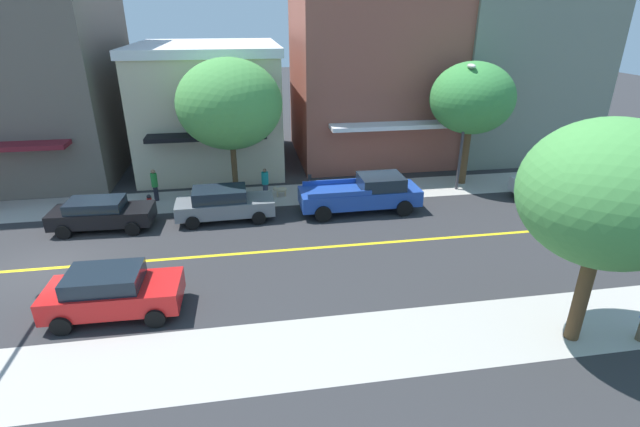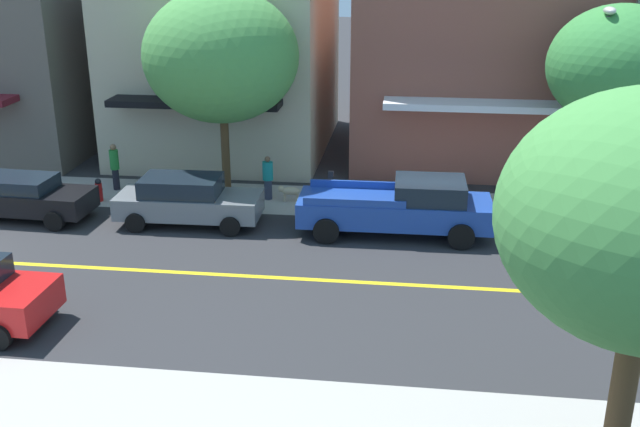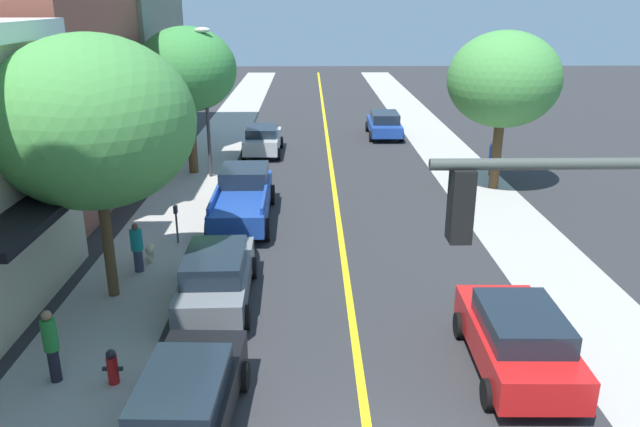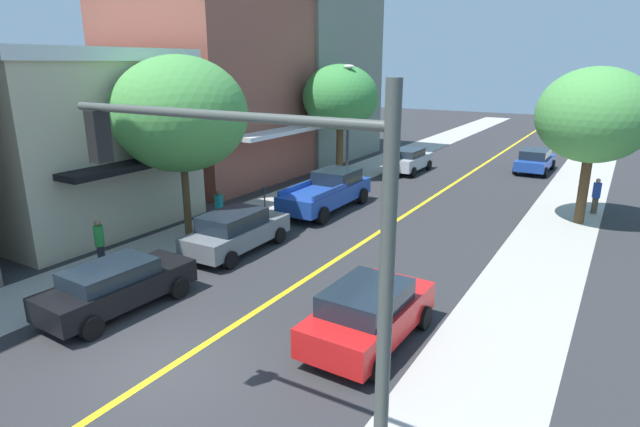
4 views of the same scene
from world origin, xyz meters
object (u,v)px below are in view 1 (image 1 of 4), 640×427
(grey_sedan_left_curb, at_px, (224,203))
(street_tree_left_near, at_px, (230,104))
(street_tree_left_far, at_px, (609,194))
(fire_hydrant, at_px, (150,202))
(blue_pickup_truck, at_px, (363,194))
(parking_meter, at_px, (310,183))
(street_lamp, at_px, (465,115))
(street_tree_right_corner, at_px, (472,98))
(pedestrian_green_shirt, at_px, (155,184))
(red_sedan_right_curb, at_px, (112,292))
(black_sedan_left_curb, at_px, (101,213))
(small_dog, at_px, (280,190))
(silver_sedan_left_curb, at_px, (553,184))
(pedestrian_teal_shirt, at_px, (265,182))

(grey_sedan_left_curb, bearing_deg, street_tree_left_near, 78.65)
(street_tree_left_far, relative_size, grey_sedan_left_curb, 1.46)
(street_tree_left_far, relative_size, fire_hydrant, 8.10)
(blue_pickup_truck, bearing_deg, grey_sedan_left_curb, 179.06)
(street_tree_left_near, xyz_separation_m, street_tree_left_far, (13.88, 10.24, -0.21))
(parking_meter, height_order, street_lamp, street_lamp)
(street_tree_right_corner, xyz_separation_m, pedestrian_green_shirt, (-0.02, -17.26, -3.97))
(street_tree_right_corner, height_order, red_sedan_right_curb, street_tree_right_corner)
(street_tree_right_corner, xyz_separation_m, grey_sedan_left_curb, (3.05, -13.61, -4.07))
(fire_hydrant, relative_size, pedestrian_green_shirt, 0.48)
(fire_hydrant, xyz_separation_m, black_sedan_left_curb, (1.96, -1.77, 0.36))
(street_tree_right_corner, distance_m, black_sedan_left_curb, 19.85)
(street_tree_left_near, height_order, pedestrian_green_shirt, street_tree_left_near)
(fire_hydrant, height_order, small_dog, fire_hydrant)
(silver_sedan_left_curb, height_order, grey_sedan_left_curb, grey_sedan_left_curb)
(street_tree_right_corner, height_order, parking_meter, street_tree_right_corner)
(street_tree_right_corner, height_order, blue_pickup_truck, street_tree_right_corner)
(parking_meter, distance_m, grey_sedan_left_curb, 4.88)
(parking_meter, relative_size, small_dog, 1.73)
(street_tree_right_corner, distance_m, blue_pickup_truck, 8.42)
(street_tree_left_far, distance_m, red_sedan_right_curb, 15.19)
(street_tree_left_near, height_order, pedestrian_teal_shirt, street_tree_left_near)
(fire_hydrant, distance_m, black_sedan_left_curb, 2.66)
(fire_hydrant, distance_m, grey_sedan_left_curb, 4.18)
(grey_sedan_left_curb, relative_size, blue_pickup_truck, 0.78)
(parking_meter, xyz_separation_m, blue_pickup_truck, (2.05, 2.42, 0.02))
(red_sedan_right_curb, bearing_deg, parking_meter, 50.78)
(parking_meter, relative_size, blue_pickup_truck, 0.23)
(black_sedan_left_curb, distance_m, silver_sedan_left_curb, 22.82)
(street_lamp, distance_m, silver_sedan_left_curb, 5.97)
(street_tree_right_corner, bearing_deg, blue_pickup_truck, -65.36)
(small_dog, bearing_deg, black_sedan_left_curb, 12.65)
(silver_sedan_left_curb, height_order, pedestrian_green_shirt, pedestrian_green_shirt)
(street_tree_right_corner, bearing_deg, pedestrian_green_shirt, -90.08)
(fire_hydrant, bearing_deg, street_tree_left_far, 49.12)
(blue_pickup_truck, xyz_separation_m, pedestrian_teal_shirt, (-2.78, -4.75, -0.09))
(grey_sedan_left_curb, distance_m, blue_pickup_truck, 6.87)
(red_sedan_right_curb, relative_size, pedestrian_green_shirt, 2.49)
(fire_hydrant, relative_size, black_sedan_left_curb, 0.19)
(street_lamp, height_order, blue_pickup_truck, street_lamp)
(street_tree_left_near, bearing_deg, pedestrian_teal_shirt, 78.66)
(street_tree_right_corner, height_order, grey_sedan_left_curb, street_tree_right_corner)
(silver_sedan_left_curb, distance_m, small_dog, 14.62)
(pedestrian_teal_shirt, bearing_deg, pedestrian_green_shirt, -149.75)
(black_sedan_left_curb, distance_m, pedestrian_green_shirt, 3.77)
(street_lamp, bearing_deg, street_tree_right_corner, 141.71)
(fire_hydrant, height_order, black_sedan_left_curb, black_sedan_left_curb)
(street_tree_left_far, xyz_separation_m, street_lamp, (-12.94, 2.09, -0.58))
(fire_hydrant, distance_m, red_sedan_right_curb, 9.00)
(street_tree_left_near, distance_m, street_tree_right_corner, 13.07)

